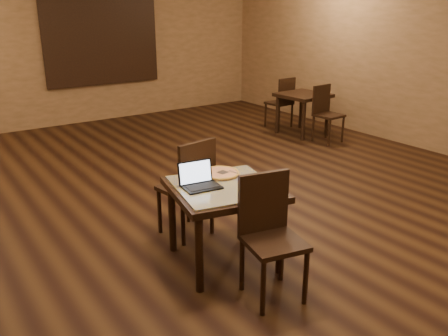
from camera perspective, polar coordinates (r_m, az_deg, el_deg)
ground at (r=5.81m, az=-0.05°, el=-4.06°), size 10.00×10.00×0.00m
wall_back at (r=9.90m, az=-17.27°, el=13.78°), size 8.00×0.02×3.00m
wall_right at (r=8.33m, az=23.78°, el=12.17°), size 0.02×10.00×3.00m
mural at (r=10.02m, az=-14.44°, el=14.38°), size 2.34×0.05×1.64m
tiled_table at (r=4.26m, az=-0.01°, el=-3.35°), size 1.09×1.09×0.76m
chair_main_near at (r=3.86m, az=5.44°, el=-7.29°), size 0.52×0.52×1.02m
chair_main_far at (r=4.77m, az=-4.04°, el=-1.81°), size 0.52×0.52×1.04m
laptop at (r=4.17m, az=-3.06°, el=-1.48°), size 0.35×0.29×0.22m
plate at (r=4.20m, az=3.86°, el=-2.07°), size 0.24×0.24×0.01m
pizza_slice at (r=4.20m, az=3.87°, el=-1.88°), size 0.27×0.27×0.02m
pizza_pan at (r=4.46m, az=-0.49°, el=-0.78°), size 0.33×0.33×0.01m
pizza_whole at (r=4.46m, az=-0.49°, el=-0.59°), size 0.37×0.37×0.03m
spatula at (r=4.45m, az=-0.14°, el=-0.52°), size 0.12×0.22×0.01m
napkin_roll at (r=4.33m, az=5.40°, el=-1.25°), size 0.06×0.19×0.04m
other_table_a at (r=8.80m, az=9.48°, el=8.01°), size 0.86×0.86×0.75m
other_table_a_chair_near at (r=8.42m, az=12.09°, el=6.82°), size 0.45×0.45×0.97m
other_table_a_chair_far at (r=9.22m, az=7.04°, el=8.16°), size 0.45×0.45×0.97m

